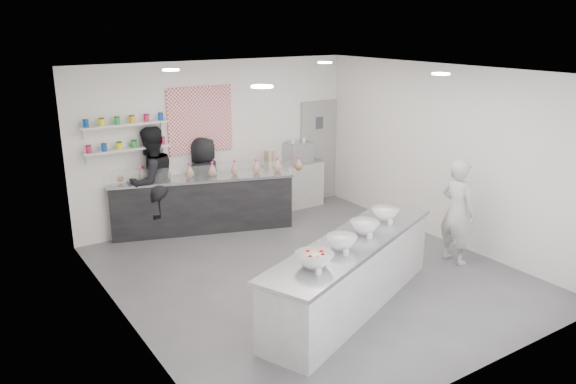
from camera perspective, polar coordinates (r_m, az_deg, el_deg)
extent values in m
plane|color=#515156|center=(8.58, 2.30, -8.29)|extent=(6.00, 6.00, 0.00)
plane|color=white|center=(7.79, 2.57, 12.09)|extent=(6.00, 6.00, 0.00)
plane|color=white|center=(10.57, -7.11, 5.04)|extent=(5.50, 0.00, 5.50)
plane|color=white|center=(6.89, -16.52, -2.01)|extent=(0.00, 6.00, 6.00)
plane|color=white|center=(9.87, 15.55, 3.70)|extent=(0.00, 6.00, 6.00)
cube|color=gray|center=(11.81, 3.10, 4.17)|extent=(0.88, 0.04, 2.10)
cube|color=#CF313C|center=(10.32, -8.90, 7.22)|extent=(1.25, 0.03, 1.20)
cube|color=silver|center=(9.83, -16.06, 4.20)|extent=(1.45, 0.22, 0.04)
cube|color=silver|center=(9.75, -16.26, 6.61)|extent=(1.45, 0.22, 0.04)
cylinder|color=white|center=(6.20, -2.65, 10.66)|extent=(0.24, 0.24, 0.02)
cylinder|color=white|center=(7.99, 15.26, 11.51)|extent=(0.24, 0.24, 0.02)
cylinder|color=white|center=(8.53, -11.81, 12.05)|extent=(0.24, 0.24, 0.02)
cylinder|color=white|center=(9.90, 3.77, 12.99)|extent=(0.24, 0.24, 0.02)
cube|color=#AFAFAA|center=(7.53, 6.53, -8.21)|extent=(3.49, 2.07, 0.94)
cube|color=black|center=(10.25, -8.66, -1.18)|extent=(3.26, 1.60, 1.00)
cube|color=white|center=(9.80, -8.64, 1.87)|extent=(3.03, 1.03, 0.27)
cube|color=#AFAFAA|center=(11.39, 0.57, 0.70)|extent=(1.27, 0.40, 0.94)
cube|color=#93969E|center=(11.28, 1.07, 4.02)|extent=(0.50, 0.35, 0.38)
imported|color=#B8B8B3|center=(9.08, 16.83, -1.89)|extent=(0.42, 0.62, 1.68)
imported|color=black|center=(10.04, -13.67, 0.97)|extent=(1.12, 0.98, 1.95)
imported|color=black|center=(10.44, -8.45, 1.04)|extent=(0.94, 0.76, 1.66)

